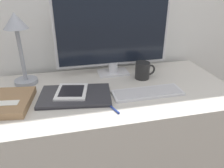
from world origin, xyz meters
TOP-DOWN VIEW (x-y plane):
  - desk at (0.00, 0.22)m, footprint 1.18×0.60m
  - monitor at (0.04, 0.41)m, footprint 0.63×0.11m
  - keyboard at (0.14, 0.13)m, footprint 0.34×0.11m
  - laptop at (-0.20, 0.18)m, footprint 0.35×0.25m
  - ereader at (-0.21, 0.20)m, footprint 0.17×0.19m
  - desk_lamp at (-0.44, 0.39)m, footprint 0.12×0.12m
  - notebook at (-0.49, 0.17)m, footprint 0.22×0.26m
  - coffee_mug at (0.18, 0.31)m, footprint 0.11×0.08m
  - pen at (-0.06, 0.06)m, footprint 0.05×0.14m

SIDE VIEW (x-z plane):
  - desk at x=0.00m, z-range 0.00..0.70m
  - pen at x=-0.06m, z-range 0.70..0.71m
  - keyboard at x=0.14m, z-range 0.70..0.72m
  - laptop at x=-0.20m, z-range 0.70..0.72m
  - notebook at x=-0.49m, z-range 0.70..0.73m
  - ereader at x=-0.21m, z-range 0.72..0.73m
  - coffee_mug at x=0.18m, z-range 0.70..0.80m
  - monitor at x=0.04m, z-range 0.72..1.15m
  - desk_lamp at x=-0.44m, z-range 0.77..1.13m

